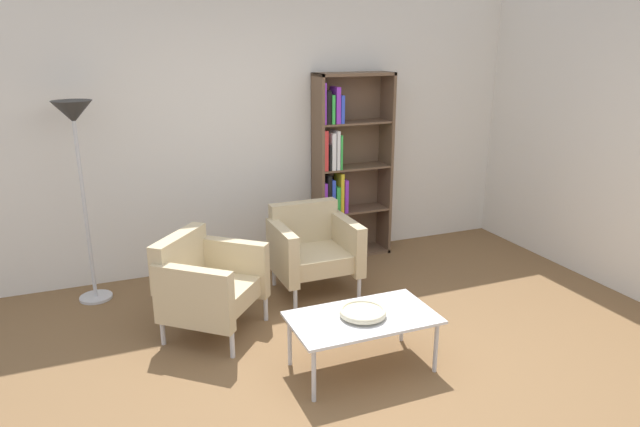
% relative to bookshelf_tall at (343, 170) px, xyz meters
% --- Properties ---
extents(ground_plane, '(8.32, 8.32, 0.00)m').
position_rel_bookshelf_tall_xyz_m(ground_plane, '(-0.86, -2.24, -0.93)').
color(ground_plane, brown).
extents(plaster_back_panel, '(6.40, 0.12, 2.90)m').
position_rel_bookshelf_tall_xyz_m(plaster_back_panel, '(-0.86, 0.22, 0.52)').
color(plaster_back_panel, silver).
rests_on(plaster_back_panel, ground_plane).
extents(plaster_right_partition, '(0.12, 5.20, 2.90)m').
position_rel_bookshelf_tall_xyz_m(plaster_right_partition, '(2.00, -1.64, 0.52)').
color(plaster_right_partition, silver).
rests_on(plaster_right_partition, ground_plane).
extents(bookshelf_tall, '(0.80, 0.30, 1.90)m').
position_rel_bookshelf_tall_xyz_m(bookshelf_tall, '(0.00, 0.00, 0.00)').
color(bookshelf_tall, brown).
rests_on(bookshelf_tall, ground_plane).
extents(coffee_table_low, '(1.00, 0.56, 0.40)m').
position_rel_bookshelf_tall_xyz_m(coffee_table_low, '(-0.78, -2.07, -0.56)').
color(coffee_table_low, silver).
rests_on(coffee_table_low, ground_plane).
extents(decorative_bowl, '(0.32, 0.32, 0.05)m').
position_rel_bookshelf_tall_xyz_m(decorative_bowl, '(-0.78, -2.07, -0.49)').
color(decorative_bowl, beige).
rests_on(decorative_bowl, coffee_table_low).
extents(armchair_spare_guest, '(0.94, 0.95, 0.78)m').
position_rel_bookshelf_tall_xyz_m(armchair_spare_guest, '(-1.66, -1.13, -0.51)').
color(armchair_spare_guest, '#C6B289').
rests_on(armchair_spare_guest, ground_plane).
extents(armchair_by_bookshelf, '(0.72, 0.66, 0.78)m').
position_rel_bookshelf_tall_xyz_m(armchair_by_bookshelf, '(-0.62, -0.72, -0.51)').
color(armchair_by_bookshelf, '#C6B289').
rests_on(armchair_by_bookshelf, ground_plane).
extents(floor_lamp_torchiere, '(0.32, 0.32, 1.74)m').
position_rel_bookshelf_tall_xyz_m(floor_lamp_torchiere, '(-2.48, -0.17, 0.52)').
color(floor_lamp_torchiere, silver).
rests_on(floor_lamp_torchiere, ground_plane).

